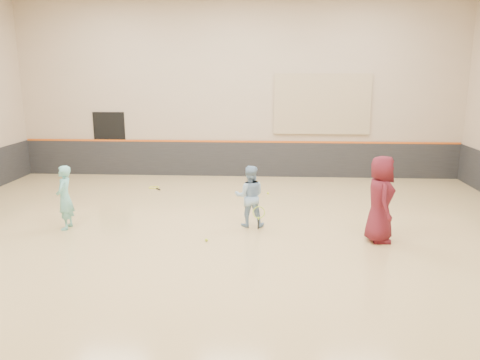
# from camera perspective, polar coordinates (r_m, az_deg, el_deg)

# --- Properties ---
(room) EXTENTS (15.04, 12.04, 6.22)m
(room) POSITION_cam_1_polar(r_m,az_deg,el_deg) (10.34, -2.26, -2.29)
(room) COLOR tan
(room) RESTS_ON ground
(wainscot_back) EXTENTS (14.90, 0.04, 1.20)m
(wainscot_back) POSITION_cam_1_polar(r_m,az_deg,el_deg) (16.19, -0.19, 2.55)
(wainscot_back) COLOR #232326
(wainscot_back) RESTS_ON floor
(accent_stripe) EXTENTS (14.90, 0.03, 0.06)m
(accent_stripe) POSITION_cam_1_polar(r_m,az_deg,el_deg) (16.08, -0.19, 4.72)
(accent_stripe) COLOR #D85914
(accent_stripe) RESTS_ON wall_back
(acoustic_panel) EXTENTS (3.20, 0.08, 2.00)m
(acoustic_panel) POSITION_cam_1_polar(r_m,az_deg,el_deg) (16.01, 9.98, 9.10)
(acoustic_panel) COLOR tan
(acoustic_panel) RESTS_ON wall_back
(doorway) EXTENTS (1.10, 0.05, 2.20)m
(doorway) POSITION_cam_1_polar(r_m,az_deg,el_deg) (17.00, -15.55, 4.29)
(doorway) COLOR black
(doorway) RESTS_ON floor
(girl) EXTENTS (0.39, 0.57, 1.48)m
(girl) POSITION_cam_1_polar(r_m,az_deg,el_deg) (11.42, -20.59, -2.02)
(girl) COLOR #73C7C1
(girl) RESTS_ON floor
(instructor) EXTENTS (0.73, 0.58, 1.45)m
(instructor) POSITION_cam_1_polar(r_m,az_deg,el_deg) (10.89, 1.18, -1.98)
(instructor) COLOR #8BB2D7
(instructor) RESTS_ON floor
(young_man) EXTENTS (0.59, 0.91, 1.85)m
(young_man) POSITION_cam_1_polar(r_m,az_deg,el_deg) (10.30, 16.74, -2.25)
(young_man) COLOR #5B1520
(young_man) RESTS_ON floor
(held_racket) EXTENTS (0.30, 0.30, 0.59)m
(held_racket) POSITION_cam_1_polar(r_m,az_deg,el_deg) (10.68, 2.30, -3.96)
(held_racket) COLOR #A2CB2C
(held_racket) RESTS_ON instructor
(spare_racket) EXTENTS (0.73, 0.73, 0.06)m
(spare_racket) POSITION_cam_1_polar(r_m,az_deg,el_deg) (14.90, -10.46, -0.84)
(spare_racket) COLOR yellow
(spare_racket) RESTS_ON floor
(ball_under_racket) EXTENTS (0.07, 0.07, 0.07)m
(ball_under_racket) POSITION_cam_1_polar(r_m,az_deg,el_deg) (10.11, -4.12, -7.30)
(ball_under_racket) COLOR #BFDC33
(ball_under_racket) RESTS_ON floor
(ball_in_hand) EXTENTS (0.07, 0.07, 0.07)m
(ball_in_hand) POSITION_cam_1_polar(r_m,az_deg,el_deg) (10.14, 17.31, -1.03)
(ball_in_hand) COLOR #CEEE37
(ball_in_hand) RESTS_ON young_man
(ball_beside_spare) EXTENTS (0.07, 0.07, 0.07)m
(ball_beside_spare) POSITION_cam_1_polar(r_m,az_deg,el_deg) (13.91, 3.43, -1.60)
(ball_beside_spare) COLOR #CEED37
(ball_beside_spare) RESTS_ON floor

